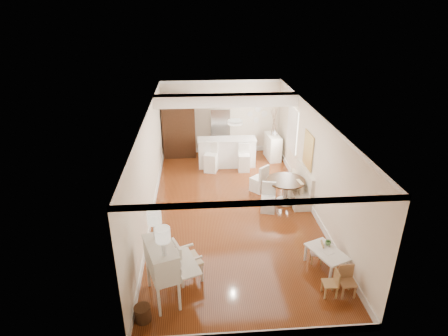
{
  "coord_description": "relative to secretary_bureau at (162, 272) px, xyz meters",
  "views": [
    {
      "loc": [
        -0.94,
        -9.22,
        5.48
      ],
      "look_at": [
        -0.21,
        0.3,
        1.17
      ],
      "focal_mm": 30.0,
      "sensor_mm": 36.0,
      "label": 1
    }
  ],
  "objects": [
    {
      "name": "kids_chair_a",
      "position": [
        3.33,
        -0.18,
        -0.33
      ],
      "size": [
        0.3,
        0.3,
        0.6
      ],
      "primitive_type": "cube",
      "rotation": [
        0.0,
        0.0,
        -1.61
      ],
      "color": "#A37D4A",
      "rests_on": "ground"
    },
    {
      "name": "kids_table",
      "position": [
        3.52,
        0.63,
        -0.4
      ],
      "size": [
        0.87,
        1.07,
        0.46
      ],
      "primitive_type": "cube",
      "rotation": [
        0.0,
        0.0,
        0.39
      ],
      "color": "white",
      "rests_on": "ground"
    },
    {
      "name": "fridge",
      "position": [
        2.0,
        7.5,
        0.27
      ],
      "size": [
        0.75,
        0.65,
        1.8
      ],
      "primitive_type": "imported",
      "color": "silver",
      "rests_on": "ground"
    },
    {
      "name": "slip_chair_far",
      "position": [
        2.64,
        4.43,
        -0.19
      ],
      "size": [
        0.6,
        0.6,
        0.88
      ],
      "primitive_type": "cube",
      "rotation": [
        0.0,
        0.0,
        -2.42
      ],
      "color": "white",
      "rests_on": "ground"
    },
    {
      "name": "slip_chair_near",
      "position": [
        2.7,
        3.2,
        -0.22
      ],
      "size": [
        0.48,
        0.49,
        0.83
      ],
      "primitive_type": "cube",
      "rotation": [
        0.0,
        0.0,
        -0.23
      ],
      "color": "silver",
      "rests_on": "ground"
    },
    {
      "name": "gustavian_armchair",
      "position": [
        0.48,
        0.54,
        -0.15
      ],
      "size": [
        0.73,
        0.73,
        0.97
      ],
      "primitive_type": "cube",
      "rotation": [
        0.0,
        0.0,
        1.97
      ],
      "color": "white",
      "rests_on": "ground"
    },
    {
      "name": "dining_table",
      "position": [
        3.28,
        3.61,
        -0.26
      ],
      "size": [
        1.33,
        1.33,
        0.75
      ],
      "primitive_type": "cylinder",
      "rotation": [
        0.0,
        0.0,
        0.24
      ],
      "color": "#402814",
      "rests_on": "ground"
    },
    {
      "name": "pantry_cabinet",
      "position": [
        0.1,
        7.53,
        0.52
      ],
      "size": [
        1.2,
        0.6,
        2.3
      ],
      "primitive_type": "cube",
      "color": "#381E11",
      "rests_on": "ground"
    },
    {
      "name": "pencil_cup",
      "position": [
        3.61,
        0.85,
        -0.12
      ],
      "size": [
        0.15,
        0.15,
        0.1
      ],
      "primitive_type": "imported",
      "rotation": [
        0.0,
        0.0,
        -0.18
      ],
      "color": "#639A5A",
      "rests_on": "kids_table"
    },
    {
      "name": "wicker_basket",
      "position": [
        -0.35,
        -0.56,
        -0.48
      ],
      "size": [
        0.32,
        0.32,
        0.31
      ],
      "primitive_type": "cylinder",
      "rotation": [
        0.0,
        0.0,
        -0.03
      ],
      "color": "#492B17",
      "rests_on": "ground"
    },
    {
      "name": "bar_stool_right",
      "position": [
        2.36,
        5.95,
        -0.15
      ],
      "size": [
        0.39,
        0.39,
        0.96
      ],
      "primitive_type": "cube",
      "rotation": [
        0.0,
        0.0,
        -0.02
      ],
      "color": "white",
      "rests_on": "ground"
    },
    {
      "name": "banquette",
      "position": [
        3.69,
        3.85,
        -0.14
      ],
      "size": [
        0.52,
        1.6,
        0.98
      ],
      "primitive_type": "cube",
      "color": "silver",
      "rests_on": "ground"
    },
    {
      "name": "branch_vase",
      "position": [
        3.61,
        6.99,
        0.4
      ],
      "size": [
        0.24,
        0.24,
        0.21
      ],
      "primitive_type": "imported",
      "rotation": [
        0.0,
        0.0,
        -0.26
      ],
      "color": "silver",
      "rests_on": "sideboard"
    },
    {
      "name": "breakfast_counter",
      "position": [
        1.8,
        6.45,
        -0.12
      ],
      "size": [
        2.05,
        0.65,
        1.03
      ],
      "primitive_type": "cube",
      "color": "white",
      "rests_on": "ground"
    },
    {
      "name": "bar_stool_left",
      "position": [
        1.21,
        6.0,
        -0.11
      ],
      "size": [
        0.52,
        0.52,
        1.04
      ],
      "primitive_type": "cube",
      "rotation": [
        0.0,
        0.0,
        -0.3
      ],
      "color": "white",
      "rests_on": "ground"
    },
    {
      "name": "sideboard",
      "position": [
        3.56,
        6.98,
        -0.17
      ],
      "size": [
        0.52,
        1.0,
        0.92
      ],
      "primitive_type": "cube",
      "rotation": [
        0.0,
        0.0,
        0.09
      ],
      "color": "white",
      "rests_on": "ground"
    },
    {
      "name": "kids_chair_c",
      "position": [
        3.67,
        -0.2,
        -0.3
      ],
      "size": [
        0.32,
        0.32,
        0.66
      ],
      "primitive_type": "cube",
      "rotation": [
        0.0,
        0.0,
        0.02
      ],
      "color": "#A4744A",
      "rests_on": "ground"
    },
    {
      "name": "room",
      "position": [
        1.74,
        3.67,
        1.35
      ],
      "size": [
        9.0,
        9.04,
        2.82
      ],
      "color": "brown",
      "rests_on": "ground"
    },
    {
      "name": "secretary_bureau",
      "position": [
        0.0,
        0.0,
        0.0
      ],
      "size": [
        1.26,
        1.27,
        1.26
      ],
      "primitive_type": "cube",
      "rotation": [
        0.0,
        0.0,
        0.33
      ],
      "color": "silver",
      "rests_on": "ground"
    },
    {
      "name": "kids_chair_b",
      "position": [
        3.37,
        0.86,
        -0.36
      ],
      "size": [
        0.29,
        0.29,
        0.53
      ],
      "primitive_type": "cube",
      "rotation": [
        0.0,
        0.0,
        -1.69
      ],
      "color": "#AE844F",
      "rests_on": "ground"
    }
  ]
}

